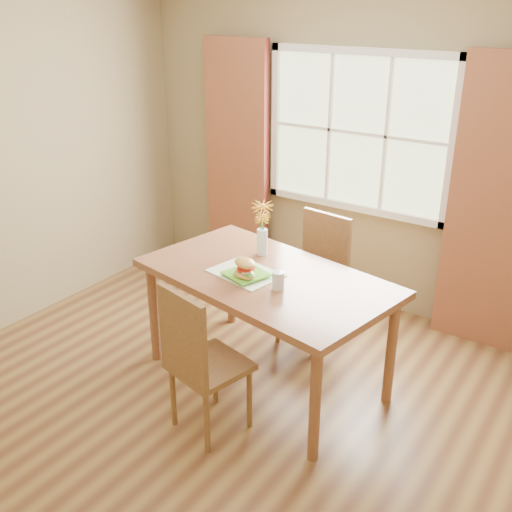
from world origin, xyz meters
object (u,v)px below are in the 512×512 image
object	(u,v)px
dining_table	(266,286)
chair_near	(198,357)
flower_vase	(262,223)
chair_far	(317,273)
croissant_sandwich	(245,268)
water_glass	(278,281)

from	to	relation	value
dining_table	chair_near	world-z (taller)	chair_near
flower_vase	chair_far	bearing A→B (deg)	63.94
dining_table	flower_vase	xyz separation A→B (m)	(-0.21, 0.26, 0.32)
chair_far	flower_vase	world-z (taller)	flower_vase
chair_near	croissant_sandwich	distance (m)	0.66
chair_far	flower_vase	distance (m)	0.70
chair_near	croissant_sandwich	xyz separation A→B (m)	(-0.05, 0.56, 0.36)
croissant_sandwich	water_glass	bearing A→B (deg)	26.34
dining_table	chair_far	bearing A→B (deg)	99.46
chair_near	chair_far	distance (m)	1.41
dining_table	chair_far	distance (m)	0.73
dining_table	water_glass	xyz separation A→B (m)	(0.18, -0.14, 0.14)
water_glass	flower_vase	xyz separation A→B (m)	(-0.39, 0.40, 0.18)
dining_table	flower_vase	world-z (taller)	flower_vase
chair_near	flower_vase	distance (m)	1.11
dining_table	croissant_sandwich	xyz separation A→B (m)	(-0.07, -0.15, 0.17)
chair_near	dining_table	bearing A→B (deg)	101.54
chair_far	water_glass	bearing A→B (deg)	-71.67
croissant_sandwich	flower_vase	bearing A→B (deg)	132.46
chair_far	croissant_sandwich	size ratio (longest dim) A/B	4.83
chair_near	chair_far	world-z (taller)	chair_far
flower_vase	chair_near	bearing A→B (deg)	-79.12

